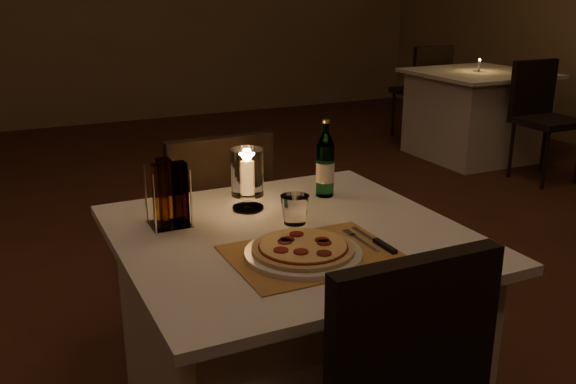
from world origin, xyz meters
name	(u,v)px	position (x,y,z in m)	size (l,w,h in m)	color
floor	(286,356)	(0.00, 0.00, -0.01)	(8.00, 10.00, 0.02)	#4A2517
main_table	(291,340)	(-0.21, -0.47, 0.37)	(1.00, 1.00, 0.74)	silver
chair_far	(214,217)	(-0.21, 0.24, 0.55)	(0.42, 0.42, 0.90)	black
placemat	(313,255)	(-0.23, -0.65, 0.74)	(0.45, 0.34, 0.00)	#BE8741
plate	(303,253)	(-0.26, -0.65, 0.75)	(0.32, 0.32, 0.01)	white
pizza	(303,248)	(-0.26, -0.65, 0.77)	(0.28, 0.28, 0.02)	#D8B77F
fork	(358,239)	(-0.06, -0.62, 0.75)	(0.02, 0.18, 0.00)	silver
knife	(380,243)	(-0.03, -0.68, 0.75)	(0.02, 0.22, 0.01)	black
tumbler	(295,210)	(-0.16, -0.41, 0.78)	(0.09, 0.09, 0.09)	white
water_bottle	(325,166)	(0.05, -0.21, 0.85)	(0.06, 0.06, 0.27)	#559F62
hurricane_candle	(247,175)	(-0.25, -0.23, 0.86)	(0.11, 0.11, 0.20)	white
cruet_caddy	(169,196)	(-0.52, -0.28, 0.84)	(0.12, 0.12, 0.21)	white
neighbor_table_right	(475,114)	(2.83, 2.15, 0.37)	(1.00, 1.00, 0.74)	silver
neighbor_chair_ra	(541,108)	(2.83, 1.44, 0.55)	(0.42, 0.42, 0.90)	black
neighbor_chair_rb	(425,83)	(2.83, 2.87, 0.55)	(0.42, 0.42, 0.90)	black
neighbor_candle_right	(479,66)	(2.83, 2.15, 0.79)	(0.03, 0.03, 0.11)	white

